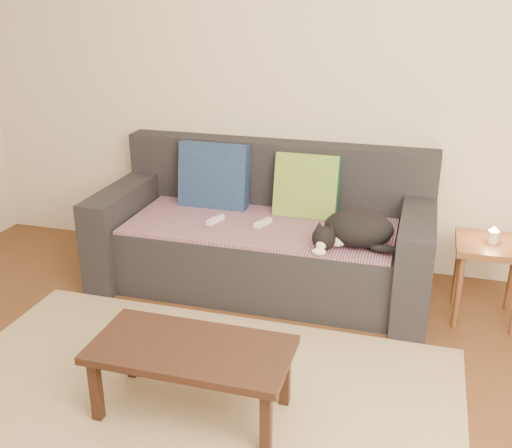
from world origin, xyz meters
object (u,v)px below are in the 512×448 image
wii_remote_a (216,220)px  wii_remote_b (263,223)px  sofa (264,238)px  coffee_table (191,355)px  cat (356,229)px  side_table (490,256)px

wii_remote_a → wii_remote_b: same height
sofa → coffee_table: size_ratio=2.37×
wii_remote_b → cat: bearing=-83.2°
sofa → wii_remote_a: sofa is taller
sofa → cat: bearing=-24.2°
coffee_table → wii_remote_a: bearing=104.7°
sofa → wii_remote_a: (-0.28, -0.14, 0.15)m
cat → wii_remote_a: size_ratio=3.19×
sofa → cat: sofa is taller
sofa → wii_remote_b: (0.02, -0.11, 0.15)m
wii_remote_a → sofa: bearing=-45.9°
cat → side_table: bearing=12.2°
sofa → wii_remote_b: size_ratio=14.00×
cat → wii_remote_a: 0.91m
sofa → wii_remote_b: bearing=-80.1°
sofa → side_table: 1.37m
cat → sofa: bearing=155.8°
wii_remote_a → cat: bearing=-80.9°
wii_remote_a → side_table: side_table is taller
wii_remote_a → side_table: 1.64m
cat → side_table: size_ratio=0.99×
sofa → coffee_table: bearing=-88.2°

